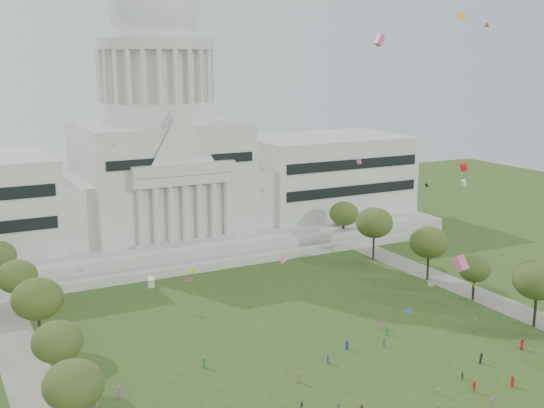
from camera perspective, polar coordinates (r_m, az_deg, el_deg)
capitol at (r=196.39m, az=-9.35°, el=3.20°), size 160.00×64.50×91.30m
path_left at (r=114.06m, az=-18.88°, el=-15.70°), size 8.00×160.00×0.04m
path_right at (r=157.09m, az=18.54°, el=-7.90°), size 8.00×160.00×0.04m
row_tree_l_2 at (r=99.44m, az=-16.28°, el=-14.33°), size 8.42×8.42×11.97m
row_tree_r_2 at (r=143.44m, az=21.34°, el=-5.94°), size 9.55×9.55×13.58m
row_tree_l_3 at (r=114.67m, az=-17.52°, el=-10.93°), size 8.12×8.12×11.55m
row_tree_r_3 at (r=155.40m, az=16.60°, el=-5.24°), size 7.01×7.01×9.98m
row_tree_l_4 at (r=131.39m, az=-19.03°, el=-7.51°), size 9.29×9.29×13.21m
row_tree_r_4 at (r=165.98m, az=13.01°, el=-3.15°), size 9.19×9.19×13.06m
row_tree_l_5 at (r=149.13m, az=-20.56°, el=-5.70°), size 8.33×8.33×11.85m
row_tree_r_5 at (r=180.29m, az=8.55°, el=-1.56°), size 9.82×9.82×13.96m
row_tree_r_6 at (r=196.29m, az=6.04°, el=-0.81°), size 8.42×8.42×11.97m
person_0 at (r=134.58m, az=20.19°, el=-10.95°), size 1.15×0.95×2.03m
person_2 at (r=126.57m, az=17.13°, el=-12.24°), size 1.08×0.83×1.96m
person_3 at (r=116.41m, az=16.55°, el=-14.42°), size 1.17×1.42×1.96m
person_4 at (r=114.20m, az=13.69°, el=-14.91°), size 0.73×1.00×1.54m
person_8 at (r=106.56m, az=2.47°, el=-16.58°), size 0.95×0.79×1.68m
person_9 at (r=112.60m, az=17.89°, el=-15.55°), size 1.19×1.06×1.65m
person_10 at (r=120.13m, az=15.65°, el=-13.65°), size 0.69×0.94×1.42m
distant_crowd at (r=109.40m, az=0.81°, el=-15.76°), size 63.37×36.18×1.94m
kite_swarm at (r=104.31m, az=9.32°, el=-0.14°), size 78.18×108.52×65.67m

